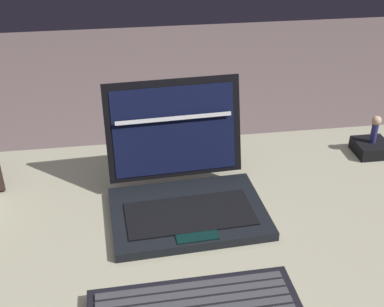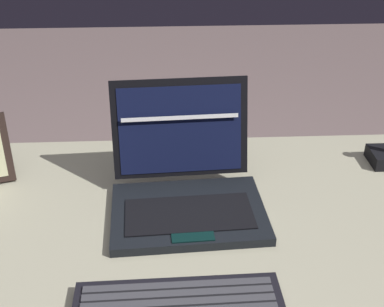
% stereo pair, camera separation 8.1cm
% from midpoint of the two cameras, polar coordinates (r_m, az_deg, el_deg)
% --- Properties ---
extents(desk, '(1.63, 0.74, 0.75)m').
position_cam_midpoint_polar(desk, '(1.06, 1.31, -11.88)').
color(desk, '#9B977F').
rests_on(desk, ground).
extents(laptop_front, '(0.32, 0.29, 0.24)m').
position_cam_midpoint_polar(laptop_front, '(1.04, 1.64, -3.82)').
color(laptop_front, black).
rests_on(laptop_front, desk).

